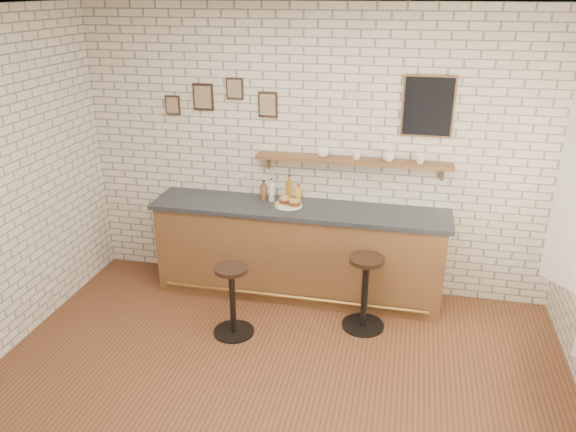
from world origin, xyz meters
The scene contains 17 objects.
ground centered at (0.00, 0.00, 0.00)m, with size 5.00×5.00×0.00m, color brown.
bar_counter centered at (-0.11, 1.70, 0.51)m, with size 3.10×0.65×1.01m.
sandwich_plate centered at (-0.22, 1.70, 1.02)m, with size 0.28×0.28×0.01m, color white.
ciabatta_sandwich centered at (-0.21, 1.70, 1.06)m, with size 0.25×0.17×0.08m.
potato_chips centered at (-0.23, 1.70, 1.02)m, with size 0.25×0.18×0.00m.
bitters_bottle_brown centered at (-0.52, 1.82, 1.10)m, with size 0.07×0.07×0.22m.
bitters_bottle_white centered at (-0.43, 1.82, 1.11)m, with size 0.06×0.06×0.24m.
bitters_bottle_amber centered at (-0.24, 1.82, 1.13)m, with size 0.07×0.07×0.30m.
condiment_bottle_yellow centered at (-0.14, 1.82, 1.10)m, with size 0.06×0.06×0.20m.
bar_stool_left centered at (-0.57, 0.81, 0.38)m, with size 0.40×0.40×0.71m.
bar_stool_right centered at (0.65, 1.19, 0.41)m, with size 0.42×0.42×0.76m.
wall_shelf centered at (0.40, 1.90, 1.48)m, with size 2.00×0.18×0.18m.
shelf_cup_a centered at (0.10, 1.90, 1.55)m, with size 0.13×0.13×0.10m, color white.
shelf_cup_b centered at (0.44, 1.90, 1.54)m, with size 0.09×0.09×0.09m, color white.
shelf_cup_c centered at (0.76, 1.90, 1.55)m, with size 0.13×0.13×0.10m, color white.
shelf_cup_d centered at (1.07, 1.90, 1.55)m, with size 0.10×0.10×0.10m, color white.
back_wall_decor centered at (0.23, 1.98, 2.05)m, with size 2.96×0.02×0.56m.
Camera 1 is at (0.96, -3.59, 3.13)m, focal length 35.00 mm.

